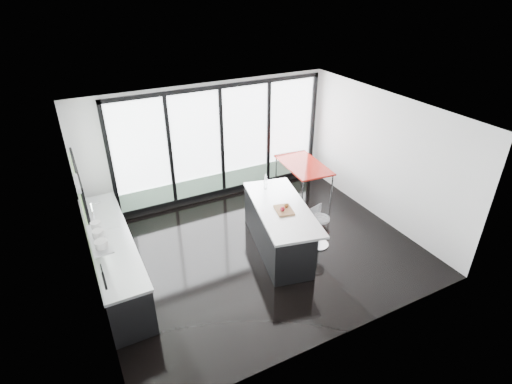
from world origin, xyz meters
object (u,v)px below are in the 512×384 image
island (277,227)px  red_table (303,179)px  bar_stool_near (319,231)px  bar_stool_far (279,214)px

island → red_table: bearing=44.3°
island → red_table: 2.33m
island → bar_stool_near: size_ratio=3.70×
island → bar_stool_far: 0.76m
bar_stool_near → red_table: red_table is taller
island → bar_stool_near: 0.87m
bar_stool_far → red_table: (1.26, 1.00, 0.09)m
bar_stool_near → red_table: (0.87, 1.96, 0.08)m
island → bar_stool_far: bearing=56.9°
red_table → bar_stool_near: bearing=-114.1°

